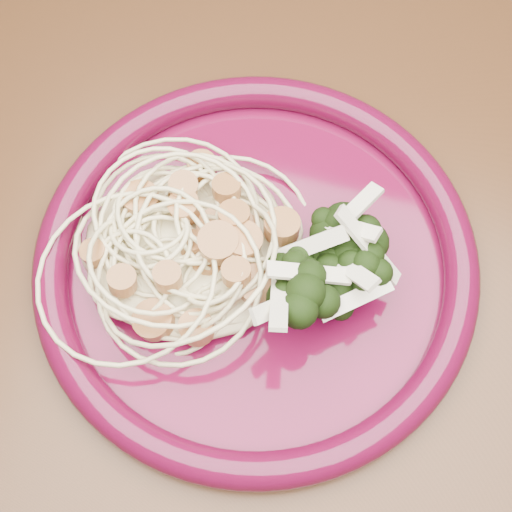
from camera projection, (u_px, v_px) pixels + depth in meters
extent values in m
plane|color=#51311C|center=(307.00, 431.00, 1.21)|extent=(3.50, 3.50, 0.00)
cube|color=#472814|center=(370.00, 254.00, 0.55)|extent=(1.20, 0.80, 0.04)
cylinder|color=#472814|center=(28.00, 67.00, 1.09)|extent=(0.06, 0.06, 0.71)
cylinder|color=#4F0824|center=(256.00, 265.00, 0.52)|extent=(0.35, 0.35, 0.01)
torus|color=#4F0824|center=(256.00, 260.00, 0.51)|extent=(0.36, 0.36, 0.03)
ellipsoid|color=beige|center=(187.00, 245.00, 0.50)|extent=(0.17, 0.15, 0.03)
ellipsoid|color=black|center=(342.00, 258.00, 0.49)|extent=(0.11, 0.16, 0.05)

